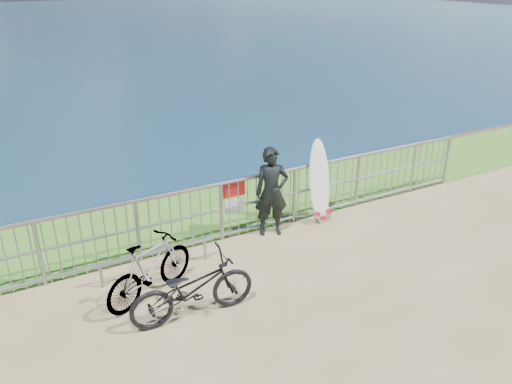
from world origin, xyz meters
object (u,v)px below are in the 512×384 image
bicycle_near (192,288)px  surfboard (320,185)px  surfer (272,192)px  bicycle_far (150,269)px

bicycle_near → surfboard: bearing=-61.2°
surfer → bicycle_far: size_ratio=1.03×
surfboard → bicycle_far: 3.70m
surfer → bicycle_near: bearing=-125.2°
bicycle_near → bicycle_far: size_ratio=1.11×
surfer → surfboard: 1.06m
surfboard → bicycle_far: bearing=-165.9°
surfboard → bicycle_near: (-3.21, -1.63, -0.28)m
bicycle_far → surfer: bearing=-96.1°
bicycle_far → surfboard: bearing=-101.1°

